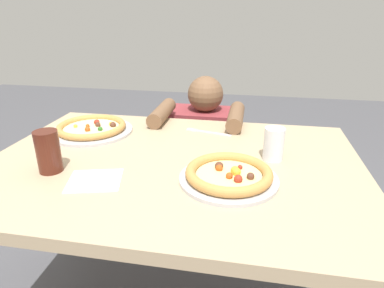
% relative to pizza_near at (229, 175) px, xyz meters
% --- Properties ---
extents(dining_table, '(1.30, 0.93, 0.75)m').
position_rel_pizza_near_xyz_m(dining_table, '(-0.20, 0.11, -0.12)').
color(dining_table, tan).
rests_on(dining_table, ground).
extents(pizza_near, '(0.31, 0.31, 0.04)m').
position_rel_pizza_near_xyz_m(pizza_near, '(0.00, 0.00, 0.00)').
color(pizza_near, '#B7B7BC').
rests_on(pizza_near, dining_table).
extents(pizza_far, '(0.34, 0.34, 0.04)m').
position_rel_pizza_near_xyz_m(pizza_far, '(-0.61, 0.32, -0.00)').
color(pizza_far, '#B7B7BC').
rests_on(pizza_far, dining_table).
extents(drink_cup_colored, '(0.08, 0.08, 0.14)m').
position_rel_pizza_near_xyz_m(drink_cup_colored, '(-0.58, -0.04, 0.05)').
color(drink_cup_colored, '#4C1E14').
rests_on(drink_cup_colored, dining_table).
extents(water_cup_clear, '(0.07, 0.07, 0.12)m').
position_rel_pizza_near_xyz_m(water_cup_clear, '(0.14, 0.19, 0.04)').
color(water_cup_clear, silver).
rests_on(water_cup_clear, dining_table).
extents(paper_napkin, '(0.19, 0.18, 0.00)m').
position_rel_pizza_near_xyz_m(paper_napkin, '(-0.41, -0.08, -0.02)').
color(paper_napkin, white).
rests_on(paper_napkin, dining_table).
extents(fork, '(0.20, 0.07, 0.00)m').
position_rel_pizza_near_xyz_m(fork, '(-0.13, 0.41, -0.02)').
color(fork, silver).
rests_on(fork, dining_table).
extents(diner_seated, '(0.42, 0.52, 0.92)m').
position_rel_pizza_near_xyz_m(diner_seated, '(-0.19, 0.77, -0.36)').
color(diner_seated, '#333847').
rests_on(diner_seated, ground).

